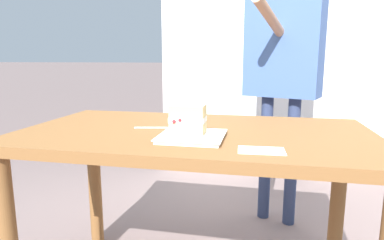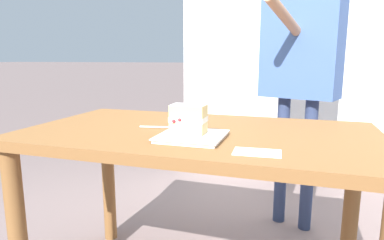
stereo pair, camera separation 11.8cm
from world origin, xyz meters
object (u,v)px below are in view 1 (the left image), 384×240
at_px(paper_napkin, 261,150).
at_px(diner_person, 283,53).
at_px(cake_slice, 188,119).
at_px(dessert_plate, 192,136).
at_px(patio_table, 195,157).
at_px(dessert_fork, 158,128).

bearing_deg(paper_napkin, diner_person, 84.00).
xyz_separation_m(cake_slice, paper_napkin, (0.26, -0.13, -0.07)).
xyz_separation_m(dessert_plate, paper_napkin, (0.25, -0.11, -0.01)).
bearing_deg(patio_table, paper_napkin, -44.81).
distance_m(cake_slice, diner_person, 1.05).
distance_m(paper_napkin, diner_person, 1.13).
xyz_separation_m(dessert_plate, cake_slice, (-0.02, 0.02, 0.06)).
distance_m(dessert_fork, paper_napkin, 0.49).
bearing_deg(dessert_plate, patio_table, 97.19).
xyz_separation_m(dessert_fork, diner_person, (0.53, 0.83, 0.31)).
bearing_deg(diner_person, cake_slice, -111.59).
distance_m(dessert_fork, diner_person, 1.03).
bearing_deg(dessert_plate, paper_napkin, -24.77).
relative_size(dessert_fork, paper_napkin, 1.14).
bearing_deg(diner_person, patio_table, -114.80).
bearing_deg(patio_table, cake_slice, -89.23).
height_order(dessert_fork, diner_person, diner_person).
xyz_separation_m(patio_table, cake_slice, (0.00, -0.13, 0.18)).
height_order(dessert_plate, cake_slice, cake_slice).
xyz_separation_m(patio_table, dessert_plate, (0.02, -0.15, 0.12)).
relative_size(patio_table, diner_person, 0.86).
bearing_deg(diner_person, dessert_plate, -110.37).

